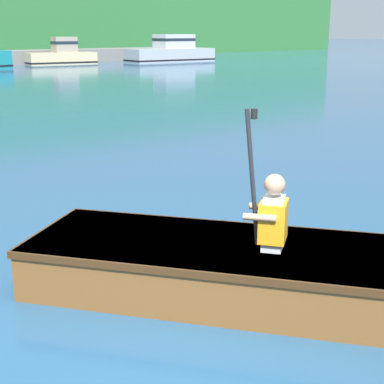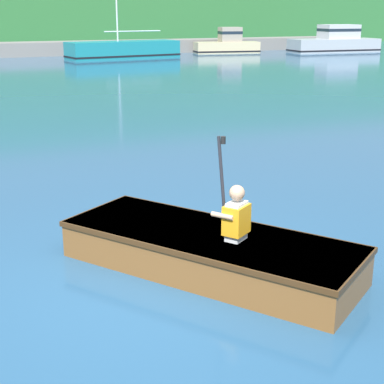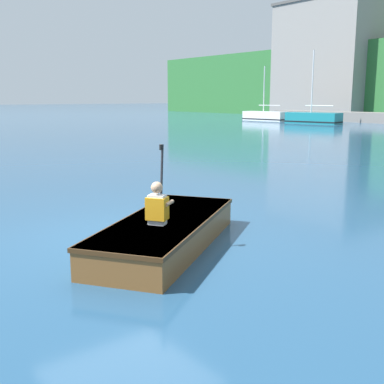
{
  "view_description": "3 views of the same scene",
  "coord_description": "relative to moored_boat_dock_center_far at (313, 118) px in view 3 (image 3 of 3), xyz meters",
  "views": [
    {
      "loc": [
        -2.43,
        -3.0,
        2.15
      ],
      "look_at": [
        0.82,
        0.76,
        0.79
      ],
      "focal_mm": 55.0,
      "sensor_mm": 36.0,
      "label": 1
    },
    {
      "loc": [
        -1.79,
        -5.36,
        2.84
      ],
      "look_at": [
        0.82,
        0.76,
        0.79
      ],
      "focal_mm": 55.0,
      "sensor_mm": 36.0,
      "label": 2
    },
    {
      "loc": [
        6.6,
        -3.74,
        2.24
      ],
      "look_at": [
        0.82,
        0.76,
        0.79
      ],
      "focal_mm": 45.0,
      "sensor_mm": 36.0,
      "label": 3
    }
  ],
  "objects": [
    {
      "name": "rowboat_foreground",
      "position": [
        21.24,
        -30.48,
        -0.21
      ],
      "size": [
        2.96,
        3.54,
        0.44
      ],
      "color": "brown",
      "rests_on": "ground"
    },
    {
      "name": "person_paddler",
      "position": [
        21.46,
        -30.79,
        0.26
      ],
      "size": [
        0.45,
        0.45,
        1.13
      ],
      "color": "silver",
      "rests_on": "rowboat_foreground"
    },
    {
      "name": "ground_plane",
      "position": [
        20.45,
        -30.78,
        -0.46
      ],
      "size": [
        300.0,
        300.0,
        0.0
      ],
      "primitive_type": "plane",
      "color": "navy"
    },
    {
      "name": "moored_boat_dock_center_far",
      "position": [
        0.0,
        0.0,
        0.0
      ],
      "size": [
        5.01,
        2.59,
        6.24
      ],
      "color": "#197A84",
      "rests_on": "ground"
    },
    {
      "name": "moored_boat_outer_slip_west",
      "position": [
        -6.27,
        0.54,
        -0.03
      ],
      "size": [
        4.82,
        1.91,
        5.22
      ],
      "color": "white",
      "rests_on": "ground"
    },
    {
      "name": "waterfront_warehouse_left",
      "position": [
        -8.73,
        15.87,
        6.11
      ],
      "size": [
        11.83,
        12.24,
        13.13
      ],
      "color": "gray",
      "rests_on": "ground"
    }
  ]
}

